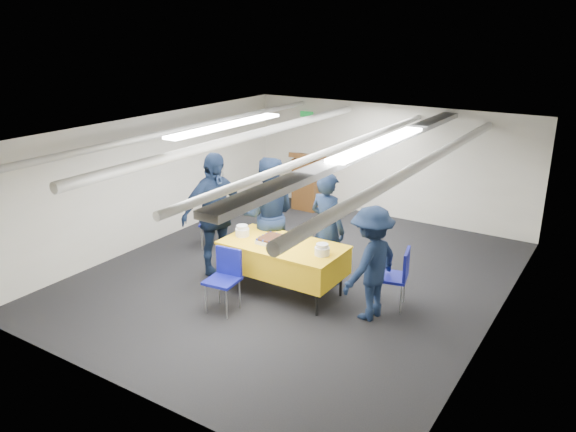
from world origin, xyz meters
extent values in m
plane|color=black|center=(0.00, 0.00, 0.00)|extent=(7.00, 7.00, 0.00)
cube|color=silver|center=(0.00, 3.49, 1.15)|extent=(6.00, 0.02, 2.30)
cube|color=silver|center=(-2.99, 0.00, 1.15)|extent=(0.02, 7.00, 2.30)
cube|color=silver|center=(2.99, 0.00, 1.15)|extent=(0.02, 7.00, 2.30)
cube|color=silver|center=(0.00, 0.00, 2.29)|extent=(6.00, 7.00, 0.02)
cylinder|color=silver|center=(-2.00, 0.00, 2.18)|extent=(0.10, 6.90, 0.10)
cylinder|color=silver|center=(-0.90, 0.00, 2.14)|extent=(0.14, 6.90, 0.14)
cylinder|color=silver|center=(0.60, 0.00, 2.10)|extent=(0.10, 6.90, 0.10)
cylinder|color=silver|center=(1.90, 0.00, 2.06)|extent=(0.14, 6.90, 0.14)
cube|color=gray|center=(1.20, 0.00, 2.20)|extent=(0.28, 6.90, 0.08)
cube|color=white|center=(-1.30, 0.00, 2.27)|extent=(0.25, 2.60, 0.04)
cube|color=white|center=(1.30, 0.00, 2.27)|extent=(0.25, 2.60, 0.04)
cube|color=#0C591E|center=(-1.90, 3.47, 1.95)|extent=(0.30, 0.04, 0.12)
cylinder|color=black|center=(-0.63, -0.95, 0.18)|extent=(0.04, 0.04, 0.36)
cylinder|color=black|center=(0.92, -0.95, 0.18)|extent=(0.04, 0.04, 0.36)
cylinder|color=black|center=(-0.63, -0.25, 0.18)|extent=(0.04, 0.04, 0.36)
cylinder|color=black|center=(0.92, -0.25, 0.18)|extent=(0.04, 0.04, 0.36)
cube|color=yellow|center=(0.14, -0.60, 0.54)|extent=(1.77, 0.92, 0.39)
cube|color=yellow|center=(0.14, -0.60, 0.76)|extent=(1.79, 0.94, 0.03)
cube|color=white|center=(0.04, -0.64, 0.80)|extent=(0.48, 0.39, 0.06)
cube|color=black|center=(0.04, -0.64, 0.84)|extent=(0.46, 0.37, 0.03)
sphere|color=navy|center=(-0.17, -0.81, 0.84)|extent=(0.04, 0.04, 0.04)
sphere|color=navy|center=(-0.17, -0.46, 0.84)|extent=(0.04, 0.04, 0.04)
sphere|color=navy|center=(-0.06, -0.81, 0.84)|extent=(0.04, 0.04, 0.04)
sphere|color=navy|center=(-0.06, -0.46, 0.84)|extent=(0.04, 0.04, 0.04)
sphere|color=navy|center=(0.04, -0.81, 0.84)|extent=(0.04, 0.04, 0.04)
sphere|color=navy|center=(0.04, -0.46, 0.84)|extent=(0.04, 0.04, 0.04)
sphere|color=navy|center=(0.15, -0.81, 0.84)|extent=(0.04, 0.04, 0.04)
sphere|color=navy|center=(0.15, -0.46, 0.84)|extent=(0.04, 0.04, 0.04)
sphere|color=navy|center=(0.25, -0.81, 0.84)|extent=(0.04, 0.04, 0.04)
sphere|color=navy|center=(0.25, -0.46, 0.84)|extent=(0.04, 0.04, 0.04)
sphere|color=navy|center=(-0.19, -0.72, 0.84)|extent=(0.04, 0.04, 0.04)
sphere|color=navy|center=(0.27, -0.72, 0.84)|extent=(0.04, 0.04, 0.04)
sphere|color=navy|center=(-0.19, -0.64, 0.84)|extent=(0.04, 0.04, 0.04)
sphere|color=navy|center=(0.27, -0.64, 0.84)|extent=(0.04, 0.04, 0.04)
sphere|color=navy|center=(-0.19, -0.55, 0.84)|extent=(0.04, 0.04, 0.04)
sphere|color=navy|center=(0.27, -0.55, 0.84)|extent=(0.04, 0.04, 0.04)
cylinder|color=white|center=(-0.56, -0.65, 0.83)|extent=(0.21, 0.21, 0.11)
cylinder|color=white|center=(-0.56, -0.65, 0.91)|extent=(0.17, 0.17, 0.05)
cylinder|color=white|center=(0.82, -0.65, 0.83)|extent=(0.21, 0.21, 0.11)
cylinder|color=white|center=(0.82, -0.65, 0.91)|extent=(0.17, 0.17, 0.05)
cube|color=brown|center=(-1.60, 3.05, 0.55)|extent=(0.55, 0.45, 1.10)
cube|color=brown|center=(-1.60, 3.02, 1.15)|extent=(0.62, 0.53, 0.21)
cylinder|color=gold|center=(-1.60, 2.81, 0.70)|extent=(0.28, 0.02, 0.28)
cylinder|color=gray|center=(-0.41, -1.71, 0.21)|extent=(0.02, 0.02, 0.43)
cylinder|color=gray|center=(-0.07, -1.67, 0.21)|extent=(0.02, 0.02, 0.43)
cylinder|color=gray|center=(-0.44, -1.37, 0.21)|extent=(0.02, 0.02, 0.43)
cylinder|color=gray|center=(-0.11, -1.34, 0.21)|extent=(0.02, 0.02, 0.43)
cube|color=navy|center=(-0.26, -1.52, 0.45)|extent=(0.46, 0.46, 0.04)
cube|color=navy|center=(-0.28, -1.33, 0.67)|extent=(0.40, 0.08, 0.40)
cylinder|color=gray|center=(1.45, -0.03, 0.21)|extent=(0.02, 0.02, 0.43)
cylinder|color=gray|center=(1.53, -0.36, 0.21)|extent=(0.02, 0.02, 0.43)
cylinder|color=gray|center=(1.78, 0.05, 0.21)|extent=(0.02, 0.02, 0.43)
cylinder|color=gray|center=(1.86, -0.28, 0.21)|extent=(0.02, 0.02, 0.43)
cube|color=navy|center=(1.65, -0.16, 0.45)|extent=(0.51, 0.51, 0.04)
cube|color=navy|center=(1.84, -0.11, 0.67)|extent=(0.13, 0.40, 0.40)
cylinder|color=gray|center=(-1.98, 0.02, 0.21)|extent=(0.02, 0.02, 0.43)
cylinder|color=gray|center=(-1.67, 0.18, 0.21)|extent=(0.02, 0.02, 0.43)
cylinder|color=gray|center=(-2.13, 0.33, 0.21)|extent=(0.02, 0.02, 0.43)
cylinder|color=gray|center=(-1.82, 0.48, 0.21)|extent=(0.02, 0.02, 0.43)
cube|color=navy|center=(-1.90, 0.25, 0.45)|extent=(0.56, 0.56, 0.04)
cube|color=navy|center=(-1.99, 0.42, 0.67)|extent=(0.38, 0.21, 0.40)
imported|color=black|center=(0.50, 0.07, 0.87)|extent=(0.72, 0.56, 1.74)
imported|color=black|center=(-0.51, -0.03, 0.93)|extent=(1.14, 1.07, 1.86)
imported|color=black|center=(-1.11, -0.62, 0.99)|extent=(0.78, 1.24, 1.97)
imported|color=black|center=(1.52, -0.59, 0.79)|extent=(0.76, 1.11, 1.57)
camera|label=1|loc=(4.26, -6.92, 3.78)|focal=35.00mm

